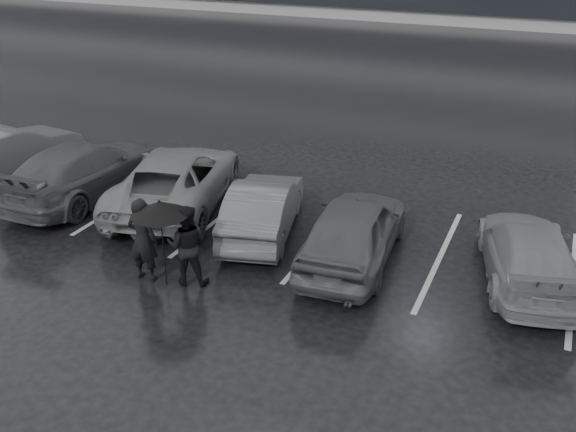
% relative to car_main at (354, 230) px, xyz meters
% --- Properties ---
extents(ground, '(160.00, 160.00, 0.00)m').
position_rel_car_main_xyz_m(ground, '(-1.62, -1.60, -0.76)').
color(ground, black).
rests_on(ground, ground).
extents(car_main, '(2.13, 4.56, 1.51)m').
position_rel_car_main_xyz_m(car_main, '(0.00, 0.00, 0.00)').
color(car_main, black).
rests_on(car_main, ground).
extents(car_west_a, '(2.37, 4.25, 1.33)m').
position_rel_car_main_xyz_m(car_west_a, '(-2.44, 0.44, -0.09)').
color(car_west_a, '#2C2C2F').
rests_on(car_west_a, ground).
extents(car_west_b, '(3.76, 5.83, 1.49)m').
position_rel_car_main_xyz_m(car_west_b, '(-5.22, 0.96, -0.01)').
color(car_west_b, '#464648').
rests_on(car_west_b, ground).
extents(car_west_c, '(2.15, 5.20, 1.50)m').
position_rel_car_main_xyz_m(car_west_c, '(-7.88, 0.52, -0.00)').
color(car_west_c, black).
rests_on(car_west_c, ground).
extents(car_west_d, '(2.14, 4.70, 1.49)m').
position_rel_car_main_xyz_m(car_west_d, '(-10.91, 0.81, -0.01)').
color(car_west_d, '#2C2C2F').
rests_on(car_west_d, ground).
extents(car_east, '(2.74, 4.66, 1.27)m').
position_rel_car_main_xyz_m(car_east, '(3.63, 0.67, -0.12)').
color(car_east, '#464648').
rests_on(car_east, ground).
extents(pedestrian_left, '(0.69, 0.46, 1.86)m').
position_rel_car_main_xyz_m(pedestrian_left, '(-3.77, -2.52, 0.17)').
color(pedestrian_left, black).
rests_on(pedestrian_left, ground).
extents(pedestrian_right, '(1.03, 0.91, 1.76)m').
position_rel_car_main_xyz_m(pedestrian_right, '(-2.85, -2.29, 0.12)').
color(pedestrian_right, black).
rests_on(pedestrian_right, ground).
extents(umbrella, '(1.15, 1.15, 1.94)m').
position_rel_car_main_xyz_m(umbrella, '(-3.23, -2.59, 1.01)').
color(umbrella, black).
rests_on(umbrella, ground).
extents(stall_stripes, '(19.72, 5.00, 0.00)m').
position_rel_car_main_xyz_m(stall_stripes, '(-2.42, 0.90, -0.75)').
color(stall_stripes, '#949496').
rests_on(stall_stripes, ground).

